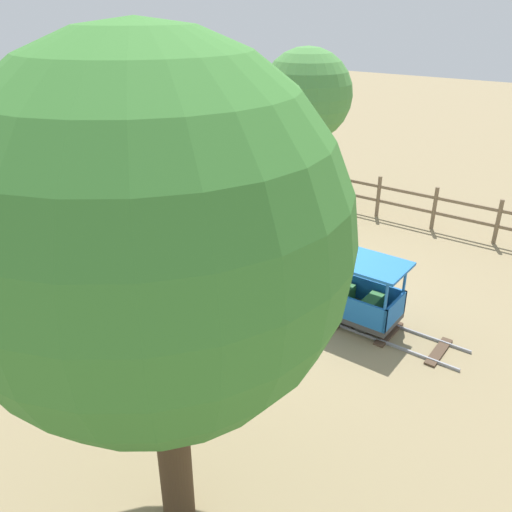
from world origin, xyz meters
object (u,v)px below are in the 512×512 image
at_px(passenger_car, 315,283).
at_px(oak_tree_near, 154,239).
at_px(locomotive, 209,244).
at_px(oak_tree_far, 306,96).
at_px(conductor_person, 179,242).

xyz_separation_m(passenger_car, oak_tree_near, (-3.81, -0.90, 2.30)).
bearing_deg(passenger_car, locomotive, 90.00).
height_order(oak_tree_near, oak_tree_far, oak_tree_near).
relative_size(passenger_car, oak_tree_far, 0.78).
bearing_deg(passenger_car, oak_tree_near, -166.74).
bearing_deg(conductor_person, oak_tree_far, 8.64).
bearing_deg(locomotive, passenger_car, -90.00).
bearing_deg(passenger_car, oak_tree_far, 34.63).
height_order(conductor_person, oak_tree_far, oak_tree_far).
height_order(locomotive, conductor_person, conductor_person).
xyz_separation_m(locomotive, conductor_person, (-0.99, -0.30, 0.47)).
bearing_deg(oak_tree_near, oak_tree_far, 24.61).
xyz_separation_m(locomotive, passenger_car, (0.00, -2.11, -0.06)).
bearing_deg(locomotive, oak_tree_far, 6.36).
height_order(locomotive, oak_tree_near, oak_tree_near).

